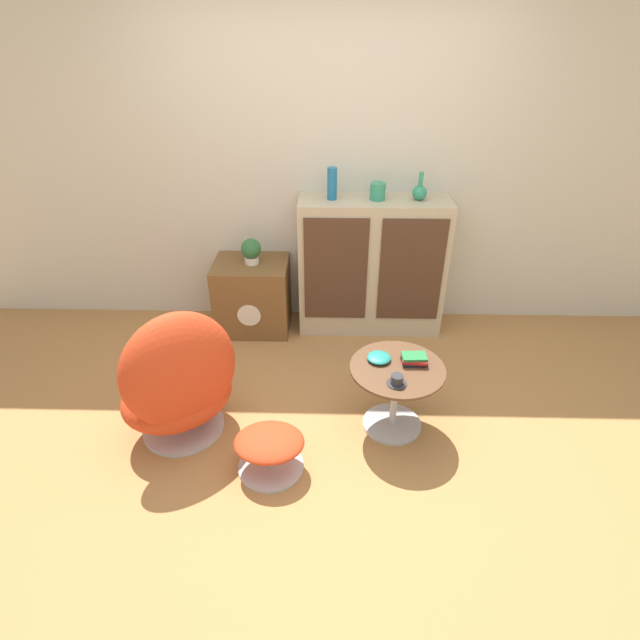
{
  "coord_description": "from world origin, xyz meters",
  "views": [
    {
      "loc": [
        0.03,
        -2.22,
        2.27
      ],
      "look_at": [
        -0.04,
        0.56,
        0.55
      ],
      "focal_mm": 28.0,
      "sensor_mm": 36.0,
      "label": 1
    }
  ],
  "objects_px": {
    "egg_chair": "(179,383)",
    "ottoman": "(270,447)",
    "sideboard": "(371,266)",
    "vase_inner_left": "(378,191)",
    "potted_plant": "(251,250)",
    "vase_leftmost": "(332,184)",
    "bowl": "(379,358)",
    "vase_inner_right": "(420,192)",
    "book_stack": "(414,359)",
    "teacup": "(397,381)",
    "coffee_table": "(395,388)",
    "tv_console": "(253,296)"
  },
  "relations": [
    {
      "from": "potted_plant",
      "to": "vase_inner_right",
      "type": "bearing_deg",
      "value": 2.11
    },
    {
      "from": "bowl",
      "to": "egg_chair",
      "type": "bearing_deg",
      "value": -171.5
    },
    {
      "from": "vase_leftmost",
      "to": "vase_inner_left",
      "type": "xyz_separation_m",
      "value": [
        0.33,
        0.0,
        -0.05
      ]
    },
    {
      "from": "egg_chair",
      "to": "vase_inner_left",
      "type": "xyz_separation_m",
      "value": [
        1.22,
        1.32,
        0.75
      ]
    },
    {
      "from": "sideboard",
      "to": "tv_console",
      "type": "relative_size",
      "value": 1.94
    },
    {
      "from": "vase_leftmost",
      "to": "vase_inner_right",
      "type": "height_order",
      "value": "vase_leftmost"
    },
    {
      "from": "egg_chair",
      "to": "ottoman",
      "type": "xyz_separation_m",
      "value": [
        0.55,
        -0.27,
        -0.24
      ]
    },
    {
      "from": "book_stack",
      "to": "bowl",
      "type": "height_order",
      "value": "book_stack"
    },
    {
      "from": "coffee_table",
      "to": "bowl",
      "type": "bearing_deg",
      "value": 145.89
    },
    {
      "from": "sideboard",
      "to": "egg_chair",
      "type": "distance_m",
      "value": 1.8
    },
    {
      "from": "vase_leftmost",
      "to": "book_stack",
      "type": "bearing_deg",
      "value": -66.58
    },
    {
      "from": "sideboard",
      "to": "ottoman",
      "type": "xyz_separation_m",
      "value": [
        -0.66,
        -1.58,
        -0.38
      ]
    },
    {
      "from": "vase_inner_left",
      "to": "teacup",
      "type": "height_order",
      "value": "vase_inner_left"
    },
    {
      "from": "vase_inner_left",
      "to": "bowl",
      "type": "relative_size",
      "value": 0.85
    },
    {
      "from": "book_stack",
      "to": "sideboard",
      "type": "bearing_deg",
      "value": 99.07
    },
    {
      "from": "coffee_table",
      "to": "vase_leftmost",
      "type": "distance_m",
      "value": 1.57
    },
    {
      "from": "tv_console",
      "to": "coffee_table",
      "type": "height_order",
      "value": "tv_console"
    },
    {
      "from": "ottoman",
      "to": "potted_plant",
      "type": "relative_size",
      "value": 1.99
    },
    {
      "from": "vase_inner_right",
      "to": "bowl",
      "type": "bearing_deg",
      "value": -106.63
    },
    {
      "from": "coffee_table",
      "to": "vase_inner_left",
      "type": "distance_m",
      "value": 1.48
    },
    {
      "from": "vase_inner_left",
      "to": "vase_inner_right",
      "type": "distance_m",
      "value": 0.31
    },
    {
      "from": "vase_leftmost",
      "to": "potted_plant",
      "type": "distance_m",
      "value": 0.81
    },
    {
      "from": "coffee_table",
      "to": "vase_inner_right",
      "type": "distance_m",
      "value": 1.5
    },
    {
      "from": "ottoman",
      "to": "potted_plant",
      "type": "height_order",
      "value": "potted_plant"
    },
    {
      "from": "egg_chair",
      "to": "vase_inner_left",
      "type": "distance_m",
      "value": 1.95
    },
    {
      "from": "vase_inner_right",
      "to": "book_stack",
      "type": "bearing_deg",
      "value": -96.5
    },
    {
      "from": "coffee_table",
      "to": "book_stack",
      "type": "distance_m",
      "value": 0.22
    },
    {
      "from": "bowl",
      "to": "coffee_table",
      "type": "bearing_deg",
      "value": -34.11
    },
    {
      "from": "vase_leftmost",
      "to": "bowl",
      "type": "bearing_deg",
      "value": -75.38
    },
    {
      "from": "vase_leftmost",
      "to": "potted_plant",
      "type": "xyz_separation_m",
      "value": [
        -0.62,
        -0.05,
        -0.51
      ]
    },
    {
      "from": "vase_leftmost",
      "to": "vase_inner_left",
      "type": "relative_size",
      "value": 1.87
    },
    {
      "from": "ottoman",
      "to": "vase_inner_right",
      "type": "height_order",
      "value": "vase_inner_right"
    },
    {
      "from": "tv_console",
      "to": "vase_inner_right",
      "type": "distance_m",
      "value": 1.54
    },
    {
      "from": "sideboard",
      "to": "potted_plant",
      "type": "xyz_separation_m",
      "value": [
        -0.94,
        -0.04,
        0.15
      ]
    },
    {
      "from": "tv_console",
      "to": "ottoman",
      "type": "height_order",
      "value": "tv_console"
    },
    {
      "from": "coffee_table",
      "to": "book_stack",
      "type": "xyz_separation_m",
      "value": [
        0.1,
        0.05,
        0.19
      ]
    },
    {
      "from": "vase_leftmost",
      "to": "vase_inner_right",
      "type": "bearing_deg",
      "value": 0.0
    },
    {
      "from": "potted_plant",
      "to": "bowl",
      "type": "height_order",
      "value": "potted_plant"
    },
    {
      "from": "egg_chair",
      "to": "potted_plant",
      "type": "relative_size",
      "value": 4.59
    },
    {
      "from": "vase_leftmost",
      "to": "potted_plant",
      "type": "height_order",
      "value": "vase_leftmost"
    },
    {
      "from": "teacup",
      "to": "book_stack",
      "type": "height_order",
      "value": "teacup"
    },
    {
      "from": "vase_leftmost",
      "to": "teacup",
      "type": "bearing_deg",
      "value": -74.43
    },
    {
      "from": "teacup",
      "to": "egg_chair",
      "type": "bearing_deg",
      "value": 177.74
    },
    {
      "from": "egg_chair",
      "to": "book_stack",
      "type": "xyz_separation_m",
      "value": [
        1.4,
        0.15,
        0.09
      ]
    },
    {
      "from": "coffee_table",
      "to": "vase_inner_left",
      "type": "relative_size",
      "value": 4.62
    },
    {
      "from": "vase_inner_left",
      "to": "potted_plant",
      "type": "bearing_deg",
      "value": -177.22
    },
    {
      "from": "tv_console",
      "to": "potted_plant",
      "type": "height_order",
      "value": "potted_plant"
    },
    {
      "from": "vase_inner_right",
      "to": "potted_plant",
      "type": "xyz_separation_m",
      "value": [
        -1.26,
        -0.05,
        -0.46
      ]
    },
    {
      "from": "vase_inner_right",
      "to": "book_stack",
      "type": "relative_size",
      "value": 1.32
    },
    {
      "from": "bowl",
      "to": "vase_inner_left",
      "type": "bearing_deg",
      "value": 88.18
    }
  ]
}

